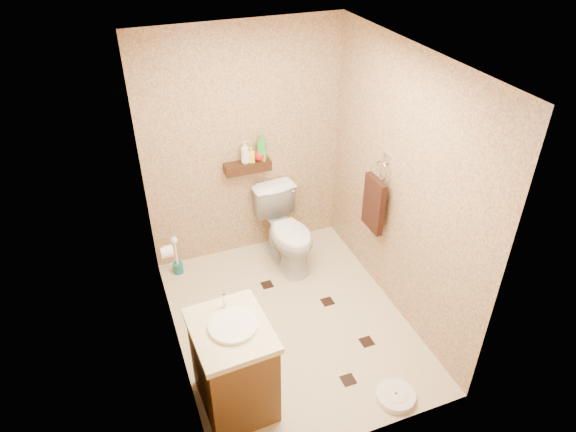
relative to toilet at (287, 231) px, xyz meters
name	(u,v)px	position (x,y,z in m)	size (l,w,h in m)	color
ground	(290,321)	(-0.29, -0.83, -0.40)	(2.50, 2.50, 0.00)	beige
wall_back	(244,147)	(-0.29, 0.42, 0.80)	(2.00, 0.04, 2.40)	tan
wall_front	(367,318)	(-0.29, -2.08, 0.80)	(2.00, 0.04, 2.40)	tan
wall_left	(163,239)	(-1.29, -0.83, 0.80)	(0.04, 2.50, 2.40)	tan
wall_right	(401,189)	(0.71, -0.83, 0.80)	(0.04, 2.50, 2.40)	tan
ceiling	(291,59)	(-0.29, -0.83, 2.00)	(2.00, 2.50, 0.02)	white
wall_shelf	(248,167)	(-0.29, 0.34, 0.62)	(0.46, 0.14, 0.10)	#34180E
floor_accents	(297,323)	(-0.24, -0.87, -0.39)	(1.21, 1.44, 0.01)	black
toilet	(287,231)	(0.00, 0.00, 0.00)	(0.45, 0.78, 0.79)	white
vanity	(234,365)	(-0.99, -1.47, 0.01)	(0.57, 0.68, 0.92)	brown
bathroom_scale	(396,396)	(0.18, -1.90, -0.37)	(0.32, 0.32, 0.06)	white
toilet_brush	(177,260)	(-1.11, 0.24, -0.24)	(0.10, 0.10, 0.45)	#1A686A
towel_ring	(375,202)	(0.63, -0.58, 0.55)	(0.12, 0.30, 0.76)	silver
toilet_paper	(167,252)	(-1.23, -0.18, 0.20)	(0.12, 0.11, 0.12)	white
bottle_a	(245,152)	(-0.31, 0.34, 0.79)	(0.09, 0.09, 0.23)	silver
bottle_b	(251,155)	(-0.24, 0.34, 0.75)	(0.07, 0.07, 0.15)	yellow
bottle_c	(259,153)	(-0.16, 0.34, 0.75)	(0.12, 0.12, 0.15)	red
bottle_d	(261,147)	(-0.14, 0.34, 0.81)	(0.11, 0.11, 0.27)	green
bottle_e	(262,152)	(-0.13, 0.34, 0.75)	(0.07, 0.07, 0.16)	#EBA24E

